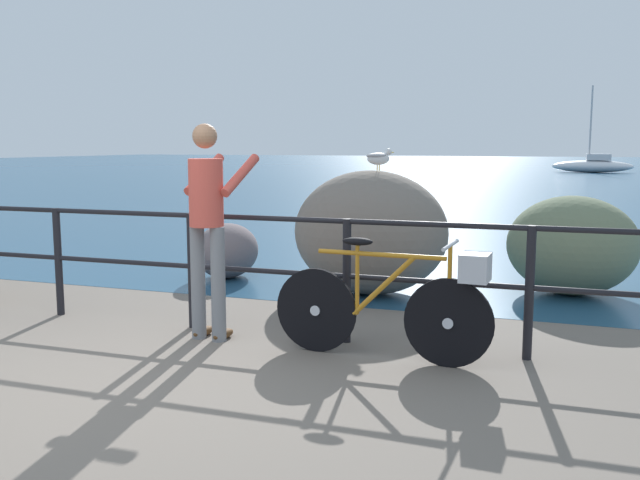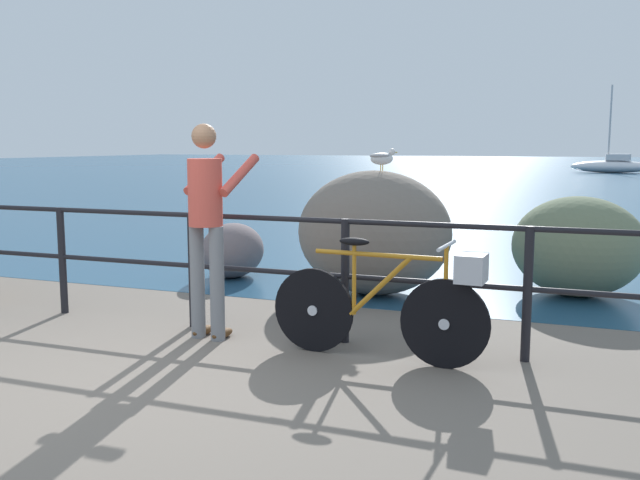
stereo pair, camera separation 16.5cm
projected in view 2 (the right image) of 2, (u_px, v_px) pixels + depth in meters
name	position (u px, v px, depth m)	size (l,w,h in m)	color
ground_plane	(479.00, 195.00, 23.16)	(120.00, 120.00, 0.10)	#6B6056
sea_surface	(535.00, 167.00, 49.06)	(120.00, 90.00, 0.01)	navy
promenade_railing	(192.00, 256.00, 6.14)	(8.63, 0.07, 1.02)	black
bicycle	(396.00, 301.00, 5.16)	(1.70, 0.48, 0.92)	black
person_at_railing	(207.00, 221.00, 5.72)	(0.50, 0.66, 1.78)	slate
breakwater_boulder_main	(374.00, 233.00, 7.49)	(1.68, 1.28, 1.34)	slate
breakwater_boulder_left	(233.00, 250.00, 8.49)	(0.72, 0.92, 0.66)	slate
breakwater_boulder_right	(578.00, 246.00, 7.42)	(1.38, 1.22, 1.07)	#687557
seagull	(382.00, 157.00, 7.29)	(0.29, 0.28, 0.23)	gold
sailboat	(612.00, 165.00, 39.36)	(4.44, 1.45, 4.90)	white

